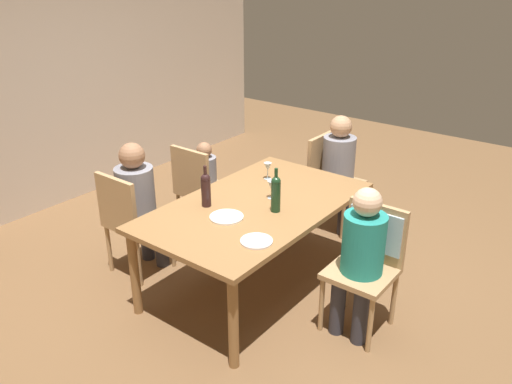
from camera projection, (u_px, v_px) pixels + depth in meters
The scene contains 18 objects.
ground_plane at pixel (256, 283), 4.34m from camera, with size 10.00×10.00×0.00m, color brown.
rear_room_partition at pixel (44, 80), 5.32m from camera, with size 6.40×0.12×2.70m, color beige.
dining_table at pixel (256, 212), 4.07m from camera, with size 1.86×1.09×0.73m.
chair_far_left at pixel (130, 217), 4.27m from camera, with size 0.44×0.44×0.92m.
chair_right_end at pixel (330, 175), 5.12m from camera, with size 0.44×0.44×0.92m.
chair_near at pixel (370, 249), 3.67m from camera, with size 0.46×0.44×0.92m.
chair_far_right at pixel (199, 185), 4.88m from camera, with size 0.44×0.44×0.92m.
person_woman_host at pixel (139, 198), 4.30m from camera, with size 0.36×0.31×1.15m.
person_man_bearded at pixel (341, 165), 5.01m from camera, with size 0.31×0.36×1.15m.
person_man_guest at pixel (361, 252), 3.55m from camera, with size 0.34×0.30×1.11m.
person_child_small at pixel (207, 179), 4.95m from camera, with size 0.25×0.22×0.94m.
wine_bottle_tall_green at pixel (206, 189), 3.95m from camera, with size 0.07×0.07×0.33m.
wine_bottle_dark_red at pixel (276, 193), 3.86m from camera, with size 0.07×0.07×0.35m.
wine_glass_near_left at pixel (268, 167), 4.46m from camera, with size 0.07×0.07×0.15m.
wine_glass_centre at pixel (272, 186), 4.10m from camera, with size 0.07×0.07×0.15m.
dinner_plate_host at pixel (256, 241), 3.49m from camera, with size 0.22×0.22×0.01m, color white.
dinner_plate_guest_left at pixel (227, 217), 3.82m from camera, with size 0.25×0.25×0.01m, color white.
handbag at pixel (230, 210), 5.37m from camera, with size 0.28×0.12×0.22m, color brown.
Camera 1 is at (-2.90, -2.23, 2.46)m, focal length 36.46 mm.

